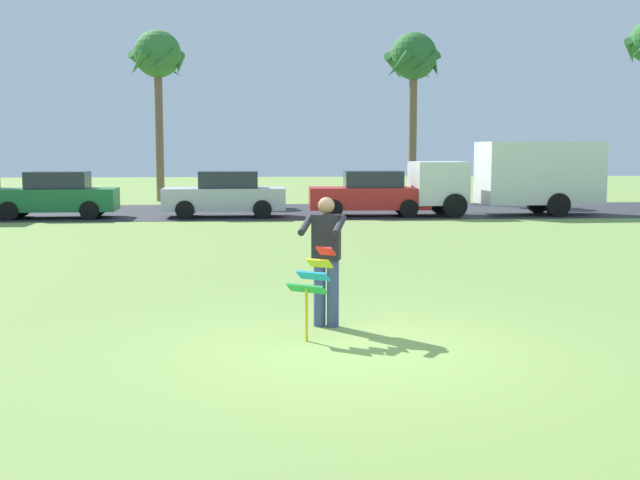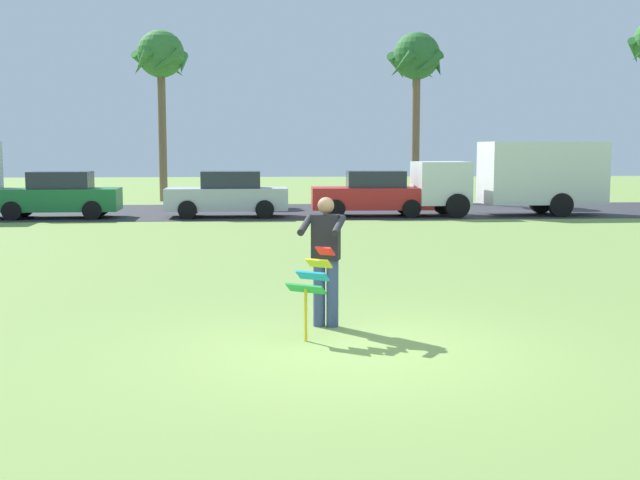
# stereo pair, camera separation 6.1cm
# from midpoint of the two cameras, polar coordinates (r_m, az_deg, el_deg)

# --- Properties ---
(ground_plane) EXTENTS (120.00, 120.00, 0.00)m
(ground_plane) POSITION_cam_midpoint_polar(r_m,az_deg,el_deg) (9.60, 2.31, -7.75)
(ground_plane) COLOR olive
(road_strip) EXTENTS (120.00, 8.00, 0.01)m
(road_strip) POSITION_cam_midpoint_polar(r_m,az_deg,el_deg) (30.67, -2.58, 2.04)
(road_strip) COLOR #2D2D33
(road_strip) RESTS_ON ground
(person_kite_flyer) EXTENTS (0.67, 0.75, 1.73)m
(person_kite_flyer) POSITION_cam_midpoint_polar(r_m,az_deg,el_deg) (10.63, 0.26, -1.15)
(person_kite_flyer) COLOR #384772
(person_kite_flyer) RESTS_ON ground
(kite_held) EXTENTS (0.66, 0.73, 1.13)m
(kite_held) POSITION_cam_midpoint_polar(r_m,az_deg,el_deg) (9.99, -0.65, -2.77)
(kite_held) COLOR red
(kite_held) RESTS_ON ground
(parked_car_green) EXTENTS (4.25, 1.93, 1.60)m
(parked_car_green) POSITION_cam_midpoint_polar(r_m,az_deg,el_deg) (29.01, -18.32, 2.99)
(parked_car_green) COLOR #1E7238
(parked_car_green) RESTS_ON ground
(parked_car_silver) EXTENTS (4.22, 1.86, 1.60)m
(parked_car_silver) POSITION_cam_midpoint_polar(r_m,az_deg,el_deg) (28.22, -6.80, 3.19)
(parked_car_silver) COLOR silver
(parked_car_silver) RESTS_ON ground
(parked_car_red) EXTENTS (4.26, 1.95, 1.60)m
(parked_car_red) POSITION_cam_midpoint_polar(r_m,az_deg,el_deg) (28.49, 3.48, 3.25)
(parked_car_red) COLOR red
(parked_car_red) RESTS_ON ground
(parked_truck_white_box) EXTENTS (6.76, 2.26, 2.62)m
(parked_truck_white_box) POSITION_cam_midpoint_polar(r_m,az_deg,el_deg) (29.69, 13.70, 4.44)
(parked_truck_white_box) COLOR silver
(parked_truck_white_box) RESTS_ON ground
(palm_tree_right_near) EXTENTS (2.58, 2.71, 7.65)m
(palm_tree_right_near) POSITION_cam_midpoint_polar(r_m,az_deg,el_deg) (37.54, -11.47, 12.34)
(palm_tree_right_near) COLOR brown
(palm_tree_right_near) RESTS_ON ground
(palm_tree_centre_far) EXTENTS (2.58, 2.71, 7.56)m
(palm_tree_centre_far) POSITION_cam_midpoint_polar(r_m,az_deg,el_deg) (37.13, 6.60, 12.37)
(palm_tree_centre_far) COLOR brown
(palm_tree_centre_far) RESTS_ON ground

